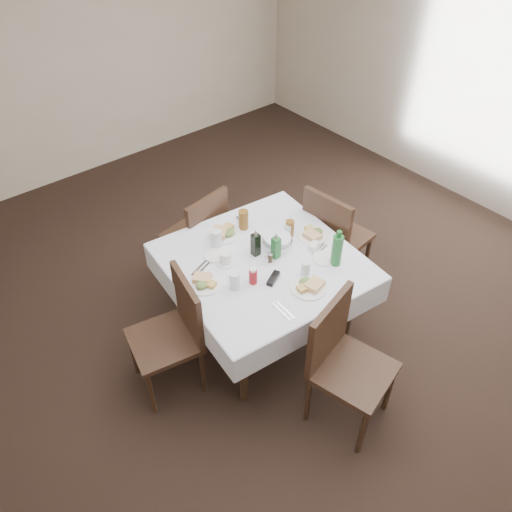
{
  "coord_description": "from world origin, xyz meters",
  "views": [
    {
      "loc": [
        -1.78,
        -1.84,
        3.18
      ],
      "look_at": [
        -0.04,
        0.26,
        0.8
      ],
      "focal_mm": 35.0,
      "sensor_mm": 36.0,
      "label": 1
    }
  ],
  "objects_px": {
    "chair_north": "(200,232)",
    "bread_basket": "(277,241)",
    "dining_table": "(263,268)",
    "oil_cruet_green": "(276,247)",
    "water_w": "(235,281)",
    "ketchup_bottle": "(253,276)",
    "water_e": "(288,230)",
    "green_bottle": "(337,250)",
    "water_s": "(306,269)",
    "chair_east": "(332,233)",
    "chair_south": "(342,356)",
    "oil_cruet_dark": "(256,244)",
    "water_n": "(217,239)",
    "coffee_mug": "(226,258)",
    "chair_west": "(175,328)"
  },
  "relations": [
    {
      "from": "water_n",
      "to": "oil_cruet_dark",
      "type": "relative_size",
      "value": 0.61
    },
    {
      "from": "bread_basket",
      "to": "ketchup_bottle",
      "type": "height_order",
      "value": "ketchup_bottle"
    },
    {
      "from": "water_s",
      "to": "water_w",
      "type": "distance_m",
      "value": 0.51
    },
    {
      "from": "chair_north",
      "to": "chair_south",
      "type": "bearing_deg",
      "value": -91.99
    },
    {
      "from": "water_e",
      "to": "bread_basket",
      "type": "relative_size",
      "value": 0.5
    },
    {
      "from": "chair_north",
      "to": "bread_basket",
      "type": "height_order",
      "value": "chair_north"
    },
    {
      "from": "chair_north",
      "to": "water_w",
      "type": "height_order",
      "value": "chair_north"
    },
    {
      "from": "chair_east",
      "to": "oil_cruet_dark",
      "type": "distance_m",
      "value": 0.87
    },
    {
      "from": "chair_south",
      "to": "chair_west",
      "type": "height_order",
      "value": "chair_south"
    },
    {
      "from": "dining_table",
      "to": "oil_cruet_dark",
      "type": "bearing_deg",
      "value": 89.73
    },
    {
      "from": "ketchup_bottle",
      "to": "oil_cruet_green",
      "type": "bearing_deg",
      "value": 18.92
    },
    {
      "from": "water_s",
      "to": "coffee_mug",
      "type": "bearing_deg",
      "value": 127.87
    },
    {
      "from": "dining_table",
      "to": "green_bottle",
      "type": "distance_m",
      "value": 0.57
    },
    {
      "from": "water_w",
      "to": "water_s",
      "type": "bearing_deg",
      "value": -24.8
    },
    {
      "from": "chair_south",
      "to": "water_n",
      "type": "xyz_separation_m",
      "value": [
        -0.09,
        1.22,
        0.26
      ]
    },
    {
      "from": "bread_basket",
      "to": "coffee_mug",
      "type": "distance_m",
      "value": 0.43
    },
    {
      "from": "water_s",
      "to": "water_w",
      "type": "height_order",
      "value": "water_w"
    },
    {
      "from": "water_w",
      "to": "ketchup_bottle",
      "type": "distance_m",
      "value": 0.14
    },
    {
      "from": "chair_west",
      "to": "water_s",
      "type": "height_order",
      "value": "chair_west"
    },
    {
      "from": "bread_basket",
      "to": "chair_south",
      "type": "bearing_deg",
      "value": -105.79
    },
    {
      "from": "water_n",
      "to": "ketchup_bottle",
      "type": "relative_size",
      "value": 1.13
    },
    {
      "from": "chair_east",
      "to": "water_s",
      "type": "height_order",
      "value": "chair_east"
    },
    {
      "from": "chair_east",
      "to": "water_s",
      "type": "relative_size",
      "value": 8.42
    },
    {
      "from": "chair_east",
      "to": "ketchup_bottle",
      "type": "distance_m",
      "value": 1.07
    },
    {
      "from": "water_s",
      "to": "green_bottle",
      "type": "xyz_separation_m",
      "value": [
        0.25,
        -0.05,
        0.07
      ]
    },
    {
      "from": "coffee_mug",
      "to": "bread_basket",
      "type": "bearing_deg",
      "value": -11.25
    },
    {
      "from": "dining_table",
      "to": "oil_cruet_dark",
      "type": "relative_size",
      "value": 6.24
    },
    {
      "from": "chair_east",
      "to": "water_s",
      "type": "bearing_deg",
      "value": -152.05
    },
    {
      "from": "dining_table",
      "to": "green_bottle",
      "type": "xyz_separation_m",
      "value": [
        0.38,
        -0.36,
        0.21
      ]
    },
    {
      "from": "water_n",
      "to": "bread_basket",
      "type": "bearing_deg",
      "value": -37.7
    },
    {
      "from": "dining_table",
      "to": "oil_cruet_green",
      "type": "xyz_separation_m",
      "value": [
        0.09,
        -0.03,
        0.18
      ]
    },
    {
      "from": "chair_south",
      "to": "oil_cruet_dark",
      "type": "distance_m",
      "value": 1.01
    },
    {
      "from": "water_n",
      "to": "green_bottle",
      "type": "xyz_separation_m",
      "value": [
        0.55,
        -0.7,
        0.06
      ]
    },
    {
      "from": "water_s",
      "to": "oil_cruet_green",
      "type": "xyz_separation_m",
      "value": [
        -0.03,
        0.28,
        0.04
      ]
    },
    {
      "from": "dining_table",
      "to": "chair_west",
      "type": "xyz_separation_m",
      "value": [
        -0.77,
        0.03,
        -0.14
      ]
    },
    {
      "from": "dining_table",
      "to": "coffee_mug",
      "type": "relative_size",
      "value": 10.96
    },
    {
      "from": "water_s",
      "to": "green_bottle",
      "type": "relative_size",
      "value": 0.4
    },
    {
      "from": "water_e",
      "to": "green_bottle",
      "type": "distance_m",
      "value": 0.46
    },
    {
      "from": "bread_basket",
      "to": "coffee_mug",
      "type": "relative_size",
      "value": 1.75
    },
    {
      "from": "chair_south",
      "to": "chair_west",
      "type": "relative_size",
      "value": 1.05
    },
    {
      "from": "oil_cruet_green",
      "to": "water_e",
      "type": "bearing_deg",
      "value": 27.62
    },
    {
      "from": "water_n",
      "to": "water_w",
      "type": "height_order",
      "value": "water_n"
    },
    {
      "from": "water_e",
      "to": "green_bottle",
      "type": "height_order",
      "value": "green_bottle"
    },
    {
      "from": "water_n",
      "to": "bread_basket",
      "type": "distance_m",
      "value": 0.46
    },
    {
      "from": "water_w",
      "to": "green_bottle",
      "type": "bearing_deg",
      "value": -20.32
    },
    {
      "from": "chair_north",
      "to": "coffee_mug",
      "type": "relative_size",
      "value": 7.07
    },
    {
      "from": "water_e",
      "to": "ketchup_bottle",
      "type": "xyz_separation_m",
      "value": [
        -0.54,
        -0.23,
        0.0
      ]
    },
    {
      "from": "dining_table",
      "to": "bread_basket",
      "type": "distance_m",
      "value": 0.23
    },
    {
      "from": "water_n",
      "to": "water_s",
      "type": "relative_size",
      "value": 1.22
    },
    {
      "from": "chair_south",
      "to": "chair_west",
      "type": "xyz_separation_m",
      "value": [
        -0.69,
        0.91,
        -0.03
      ]
    }
  ]
}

